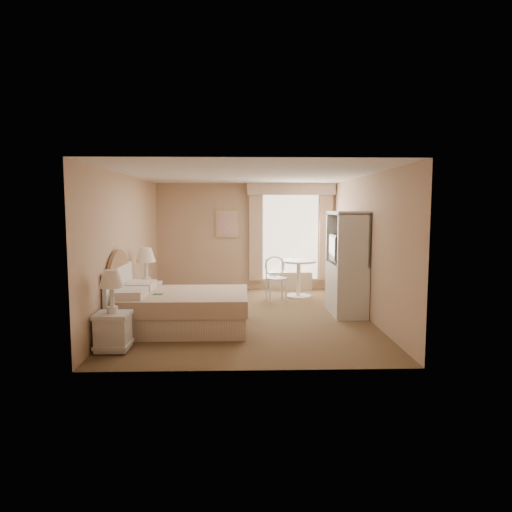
{
  "coord_description": "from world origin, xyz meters",
  "views": [
    {
      "loc": [
        -0.09,
        -8.01,
        1.92
      ],
      "look_at": [
        0.16,
        0.3,
        1.05
      ],
      "focal_mm": 32.0,
      "sensor_mm": 36.0,
      "label": 1
    }
  ],
  "objects_px": {
    "nightstand_near": "(113,321)",
    "armoire": "(347,271)",
    "nightstand_far": "(147,289)",
    "bed": "(178,308)",
    "round_table": "(299,272)",
    "cafe_chair": "(276,275)"
  },
  "relations": [
    {
      "from": "nightstand_near",
      "to": "nightstand_far",
      "type": "distance_m",
      "value": 2.19
    },
    {
      "from": "nightstand_near",
      "to": "nightstand_far",
      "type": "height_order",
      "value": "nightstand_far"
    },
    {
      "from": "round_table",
      "to": "armoire",
      "type": "height_order",
      "value": "armoire"
    },
    {
      "from": "nightstand_far",
      "to": "armoire",
      "type": "bearing_deg",
      "value": -1.26
    },
    {
      "from": "bed",
      "to": "nightstand_far",
      "type": "bearing_deg",
      "value": 123.88
    },
    {
      "from": "round_table",
      "to": "armoire",
      "type": "distance_m",
      "value": 1.75
    },
    {
      "from": "bed",
      "to": "nightstand_far",
      "type": "height_order",
      "value": "bed"
    },
    {
      "from": "armoire",
      "to": "nightstand_near",
      "type": "bearing_deg",
      "value": -149.98
    },
    {
      "from": "nightstand_far",
      "to": "round_table",
      "type": "distance_m",
      "value": 3.33
    },
    {
      "from": "bed",
      "to": "nightstand_near",
      "type": "distance_m",
      "value": 1.34
    },
    {
      "from": "nightstand_far",
      "to": "armoire",
      "type": "height_order",
      "value": "armoire"
    },
    {
      "from": "bed",
      "to": "armoire",
      "type": "distance_m",
      "value": 3.13
    },
    {
      "from": "nightstand_far",
      "to": "round_table",
      "type": "xyz_separation_m",
      "value": [
        2.97,
        1.52,
        0.08
      ]
    },
    {
      "from": "nightstand_far",
      "to": "bed",
      "type": "bearing_deg",
      "value": -56.12
    },
    {
      "from": "bed",
      "to": "armoire",
      "type": "xyz_separation_m",
      "value": [
        2.94,
        0.98,
        0.44
      ]
    },
    {
      "from": "nightstand_far",
      "to": "round_table",
      "type": "height_order",
      "value": "nightstand_far"
    },
    {
      "from": "bed",
      "to": "round_table",
      "type": "height_order",
      "value": "bed"
    },
    {
      "from": "nightstand_far",
      "to": "cafe_chair",
      "type": "relative_size",
      "value": 1.29
    },
    {
      "from": "nightstand_near",
      "to": "armoire",
      "type": "distance_m",
      "value": 4.23
    },
    {
      "from": "round_table",
      "to": "armoire",
      "type": "xyz_separation_m",
      "value": [
        0.68,
        -1.6,
        0.24
      ]
    },
    {
      "from": "round_table",
      "to": "nightstand_far",
      "type": "bearing_deg",
      "value": -152.96
    },
    {
      "from": "cafe_chair",
      "to": "nightstand_near",
      "type": "bearing_deg",
      "value": -135.46
    }
  ]
}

